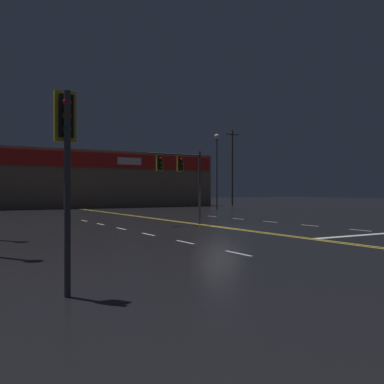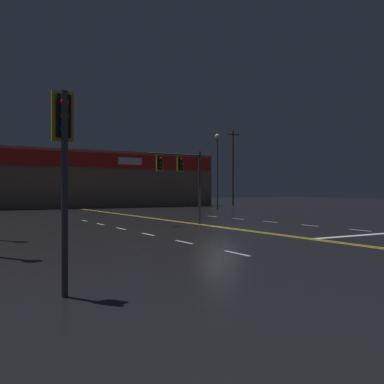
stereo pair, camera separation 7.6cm
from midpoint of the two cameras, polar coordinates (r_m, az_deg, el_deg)
The scene contains 7 objects.
ground_plane at distance 24.55m, azimuth 3.60°, elevation -4.68°, with size 200.00×200.00×0.00m, color black.
road_markings at distance 24.01m, azimuth 7.52°, elevation -4.78°, with size 15.60×60.00×0.01m.
traffic_signal_median at distance 25.96m, azimuth -1.87°, elevation 3.10°, with size 3.54×0.36×4.53m.
traffic_signal_corner_southwest at distance 8.71m, azimuth -16.69°, elevation 6.03°, with size 0.42×0.36×4.00m.
streetlight_far_left at distance 48.89m, azimuth 3.27°, elevation 4.21°, with size 0.56×0.56×8.60m.
building_backdrop at distance 57.81m, azimuth -16.42°, elevation 1.60°, with size 38.04×10.23×7.15m.
utility_pole_row at distance 52.81m, azimuth -16.41°, elevation 4.30°, with size 48.30×0.26×11.90m.
Camera 1 is at (-13.55, -20.37, 2.03)m, focal length 40.00 mm.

